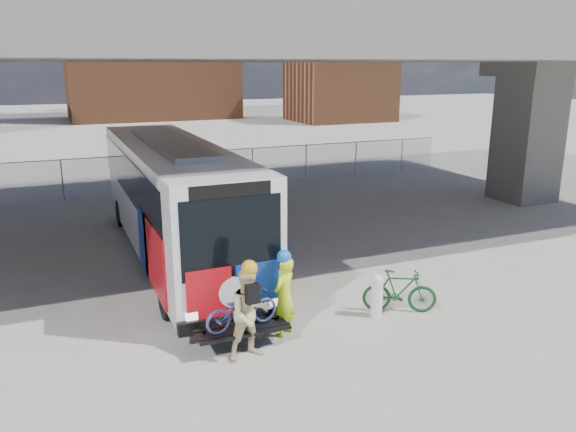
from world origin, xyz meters
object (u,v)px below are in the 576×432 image
bollard (377,294)px  cyclist_hivis (284,294)px  bike_parked (400,291)px  cyclist_tan (250,312)px  bus (173,191)px

bollard → cyclist_hivis: cyclist_hivis is taller
bike_parked → cyclist_tan: bearing=127.0°
bollard → cyclist_hivis: (-2.41, 0.00, 0.39)m
bus → bollard: bus is taller
bus → cyclist_hivis: bus is taller
bus → cyclist_tan: (0.05, -6.99, -1.10)m
bollard → cyclist_tan: (-3.44, -0.66, 0.43)m
cyclist_hivis → bike_parked: size_ratio=1.12×
cyclist_tan → bike_parked: 4.16m
bike_parked → cyclist_hivis: bearing=117.9°
cyclist_tan → bike_parked: cyclist_tan is taller
bike_parked → bus: bearing=61.0°
bus → cyclist_tan: size_ratio=6.09×
bollard → cyclist_tan: 3.53m
bollard → bike_parked: bike_parked is taller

